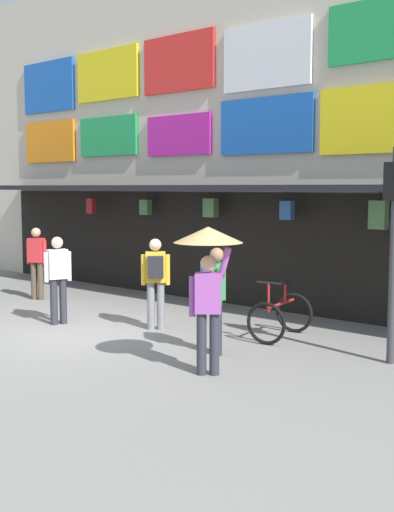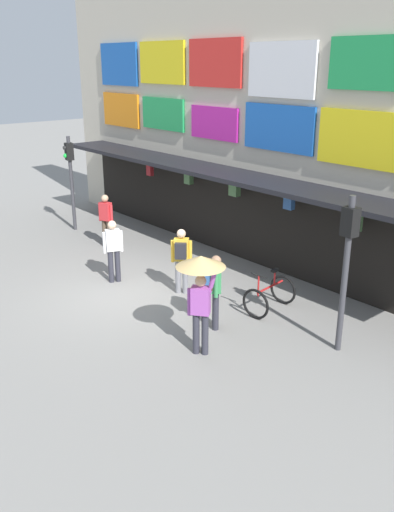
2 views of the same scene
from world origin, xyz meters
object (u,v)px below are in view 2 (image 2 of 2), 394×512
object	(u,v)px
traffic_light_near	(70,168)
pedestrian_in_purple	(181,257)
traffic_light_far	(348,250)
pedestrian_in_black	(113,248)
bicycle_parked	(270,295)
pedestrian_in_red	(215,286)
pedestrian_with_umbrella	(201,277)
pedestrian_in_blue	(106,218)

from	to	relation	value
traffic_light_near	pedestrian_in_purple	distance (m)	6.81
traffic_light_far	pedestrian_in_black	xyz separation A→B (m)	(-6.01, -1.51, -1.19)
traffic_light_near	pedestrian_in_black	distance (m)	5.29
bicycle_parked	pedestrian_in_black	world-z (taller)	pedestrian_in_black
traffic_light_far	pedestrian_in_purple	size ratio (longest dim) A/B	1.90
pedestrian_in_purple	traffic_light_far	bearing A→B (deg)	8.61
traffic_light_near	pedestrian_in_red	size ratio (longest dim) A/B	1.90
pedestrian_in_red	pedestrian_in_black	bearing A→B (deg)	-176.34
traffic_light_far	bicycle_parked	distance (m)	2.77
pedestrian_in_black	pedestrian_with_umbrella	distance (m)	4.43
traffic_light_far	pedestrian_in_blue	size ratio (longest dim) A/B	1.90
pedestrian_in_blue	traffic_light_near	bearing A→B (deg)	176.79
traffic_light_near	pedestrian_with_umbrella	size ratio (longest dim) A/B	1.54
bicycle_parked	pedestrian_in_blue	xyz separation A→B (m)	(-6.46, -0.42, 0.55)
pedestrian_in_black	pedestrian_in_blue	bearing A→B (deg)	152.19
traffic_light_far	pedestrian_in_red	bearing A→B (deg)	-151.40
traffic_light_far	pedestrian_in_blue	distance (m)	8.67
pedestrian_with_umbrella	pedestrian_in_blue	world-z (taller)	pedestrian_with_umbrella
traffic_light_near	pedestrian_in_red	world-z (taller)	traffic_light_near
pedestrian_in_black	pedestrian_with_umbrella	world-z (taller)	pedestrian_with_umbrella
traffic_light_near	traffic_light_far	world-z (taller)	same
traffic_light_near	bicycle_parked	bearing A→B (deg)	1.86
traffic_light_far	pedestrian_in_purple	bearing A→B (deg)	-171.39
pedestrian_with_umbrella	pedestrian_in_blue	bearing A→B (deg)	163.16
bicycle_parked	pedestrian_in_black	xyz separation A→B (m)	(-3.87, -1.78, 0.55)
bicycle_parked	pedestrian_in_red	size ratio (longest dim) A/B	0.74
pedestrian_with_umbrella	pedestrian_in_blue	distance (m)	7.23
traffic_light_near	pedestrian_with_umbrella	distance (m)	9.52
bicycle_parked	pedestrian_in_red	bearing A→B (deg)	-97.80
pedestrian_in_blue	pedestrian_in_purple	world-z (taller)	same
traffic_light_near	pedestrian_in_black	xyz separation A→B (m)	(4.93, -1.49, -1.19)
pedestrian_in_black	pedestrian_in_red	bearing A→B (deg)	3.66
pedestrian_in_blue	pedestrian_in_purple	size ratio (longest dim) A/B	1.00
pedestrian_in_black	pedestrian_in_blue	size ratio (longest dim) A/B	1.00
traffic_light_far	pedestrian_with_umbrella	size ratio (longest dim) A/B	1.54
traffic_light_near	pedestrian_in_black	size ratio (longest dim) A/B	1.90
bicycle_parked	pedestrian_with_umbrella	size ratio (longest dim) A/B	0.60
pedestrian_in_black	pedestrian_in_purple	size ratio (longest dim) A/B	1.00
pedestrian_in_blue	bicycle_parked	bearing A→B (deg)	3.71
traffic_light_far	pedestrian_in_black	distance (m)	6.31
traffic_light_far	pedestrian_in_red	xyz separation A→B (m)	(-2.34, -1.28, -1.16)
traffic_light_far	bicycle_parked	xyz separation A→B (m)	(-2.13, 0.27, -1.75)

